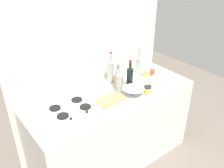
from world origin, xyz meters
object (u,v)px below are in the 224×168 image
at_px(stovetop_hob, 70,109).
at_px(wine_bottle_rightmost, 119,82).
at_px(wine_bottle_mid_left, 111,71).
at_px(condiment_jar_rear, 145,73).
at_px(mixing_bowl, 134,91).
at_px(condiment_jar_front, 153,71).
at_px(cutting_board, 110,100).
at_px(wine_bottle_mid_right, 139,64).
at_px(condiment_jar_spare, 147,90).
at_px(utensil_crock, 118,81).
at_px(wine_bottle_leftmost, 130,76).
at_px(plate_stack, 160,81).

height_order(stovetop_hob, wine_bottle_rightmost, wine_bottle_rightmost).
relative_size(wine_bottle_mid_left, condiment_jar_rear, 3.69).
xyz_separation_m(mixing_bowl, condiment_jar_front, (0.47, 0.19, 0.01)).
distance_m(stovetop_hob, condiment_jar_rear, 1.03).
height_order(wine_bottle_rightmost, cutting_board, wine_bottle_rightmost).
distance_m(wine_bottle_rightmost, condiment_jar_front, 0.56).
height_order(wine_bottle_mid_right, cutting_board, wine_bottle_mid_right).
height_order(wine_bottle_mid_left, condiment_jar_spare, wine_bottle_mid_left).
bearing_deg(wine_bottle_rightmost, condiment_jar_spare, -42.67).
bearing_deg(condiment_jar_front, wine_bottle_mid_right, 126.83).
distance_m(stovetop_hob, condiment_jar_spare, 0.81).
xyz_separation_m(utensil_crock, condiment_jar_spare, (0.14, -0.30, -0.02)).
distance_m(stovetop_hob, cutting_board, 0.40).
bearing_deg(wine_bottle_mid_left, stovetop_hob, -162.05).
height_order(utensil_crock, cutting_board, utensil_crock).
bearing_deg(wine_bottle_mid_left, utensil_crock, -87.60).
distance_m(wine_bottle_leftmost, wine_bottle_rightmost, 0.16).
bearing_deg(stovetop_hob, condiment_jar_spare, -15.82).
height_order(wine_bottle_rightmost, condiment_jar_front, wine_bottle_rightmost).
bearing_deg(utensil_crock, wine_bottle_mid_left, 92.40).
relative_size(wine_bottle_leftmost, wine_bottle_mid_right, 0.97).
relative_size(mixing_bowl, utensil_crock, 0.81).
height_order(wine_bottle_leftmost, wine_bottle_mid_right, wine_bottle_mid_right).
height_order(plate_stack, cutting_board, plate_stack).
bearing_deg(plate_stack, mixing_bowl, 179.21).
distance_m(condiment_jar_rear, condiment_jar_spare, 0.38).
bearing_deg(wine_bottle_leftmost, wine_bottle_mid_right, 30.28).
bearing_deg(wine_bottle_leftmost, plate_stack, -27.52).
relative_size(condiment_jar_front, cutting_board, 0.36).
bearing_deg(condiment_jar_front, plate_stack, -112.02).
bearing_deg(utensil_crock, condiment_jar_front, -5.78).
height_order(wine_bottle_mid_left, utensil_crock, wine_bottle_mid_left).
xyz_separation_m(mixing_bowl, condiment_jar_spare, (0.13, -0.06, 0.00)).
bearing_deg(condiment_jar_rear, utensil_crock, 178.19).
bearing_deg(mixing_bowl, wine_bottle_mid_right, 41.52).
bearing_deg(condiment_jar_rear, wine_bottle_rightmost, -169.57).
height_order(plate_stack, mixing_bowl, mixing_bowl).
height_order(condiment_jar_front, condiment_jar_rear, condiment_jar_front).
xyz_separation_m(stovetop_hob, wine_bottle_mid_right, (1.01, 0.16, 0.11)).
distance_m(condiment_jar_front, condiment_jar_spare, 0.42).
bearing_deg(plate_stack, cutting_board, 173.70).
bearing_deg(wine_bottle_mid_left, wine_bottle_mid_right, -5.97).
height_order(wine_bottle_mid_left, mixing_bowl, wine_bottle_mid_left).
bearing_deg(plate_stack, wine_bottle_mid_right, 94.05).
bearing_deg(cutting_board, condiment_jar_spare, -18.32).
relative_size(wine_bottle_mid_right, condiment_jar_front, 2.98).
relative_size(condiment_jar_rear, condiment_jar_spare, 1.19).
bearing_deg(plate_stack, condiment_jar_rear, 91.06).
bearing_deg(condiment_jar_rear, mixing_bowl, -149.78).
bearing_deg(condiment_jar_front, condiment_jar_spare, -143.13).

